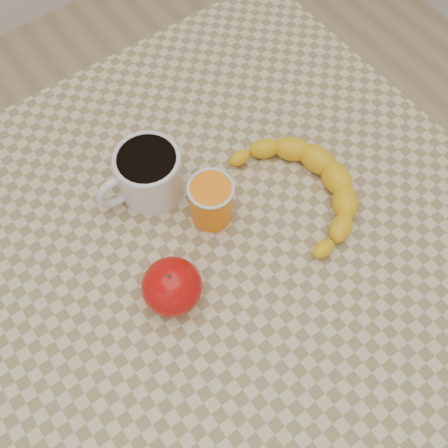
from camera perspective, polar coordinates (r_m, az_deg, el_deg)
ground at (r=1.44m, az=0.00°, el=-13.93°), size 3.00×3.00×0.00m
table at (r=0.81m, az=0.00°, el=-3.38°), size 0.80×0.80×0.75m
coffee_mug at (r=0.74m, az=-8.70°, el=5.77°), size 0.14×0.10×0.08m
orange_juice_glass at (r=0.71m, az=-1.46°, el=2.67°), size 0.07×0.07×0.08m
apple at (r=0.66m, az=-5.97°, el=-7.11°), size 0.11×0.11×0.07m
banana at (r=0.75m, az=9.02°, el=4.00°), size 0.26×0.31×0.04m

